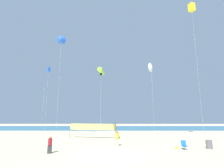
# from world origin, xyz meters

# --- Properties ---
(ground_plane) EXTENTS (120.00, 120.00, 0.00)m
(ground_plane) POSITION_xyz_m (0.00, 0.00, 0.00)
(ground_plane) COLOR beige
(ocean_band) EXTENTS (120.00, 20.00, 0.01)m
(ocean_band) POSITION_xyz_m (0.00, 35.07, 0.00)
(ocean_band) COLOR teal
(ocean_band) RESTS_ON ground
(beachgoer_mustard_shirt) EXTENTS (0.40, 0.40, 1.73)m
(beachgoer_mustard_shirt) POSITION_xyz_m (0.76, 4.64, 0.93)
(beachgoer_mustard_shirt) COLOR #99B28C
(beachgoer_mustard_shirt) RESTS_ON ground
(beachgoer_maroon_shirt) EXTENTS (0.36, 0.36, 1.59)m
(beachgoer_maroon_shirt) POSITION_xyz_m (-5.52, 0.64, 0.85)
(beachgoer_maroon_shirt) COLOR #2D2D33
(beachgoer_maroon_shirt) RESTS_ON ground
(folding_beach_chair) EXTENTS (0.52, 0.65, 0.89)m
(folding_beach_chair) POSITION_xyz_m (7.58, 2.61, 0.47)
(folding_beach_chair) COLOR #1959B2
(folding_beach_chair) RESTS_ON ground
(trash_barrel) EXTENTS (0.63, 0.63, 0.88)m
(trash_barrel) POSITION_xyz_m (10.33, 2.98, 0.44)
(trash_barrel) COLOR #595960
(trash_barrel) RESTS_ON ground
(volleyball_net) EXTENTS (7.28, 1.56, 2.40)m
(volleyball_net) POSITION_xyz_m (-2.91, 11.26, 1.63)
(volleyball_net) COLOR #4C4C51
(volleyball_net) RESTS_ON ground
(beach_handbag) EXTENTS (0.28, 0.14, 0.23)m
(beach_handbag) POSITION_xyz_m (6.91, 2.94, 0.11)
(beach_handbag) COLOR gold
(beach_handbag) RESTS_ON ground
(kite_blue_delta) EXTENTS (1.50, 0.77, 16.32)m
(kite_blue_delta) POSITION_xyz_m (-8.08, 10.05, 15.59)
(kite_blue_delta) COLOR silver
(kite_blue_delta) RESTS_ON ground
(kite_blue_box) EXTENTS (0.70, 0.70, 12.66)m
(kite_blue_box) POSITION_xyz_m (-12.26, 16.31, 12.21)
(kite_blue_box) COLOR silver
(kite_blue_box) RESTS_ON ground
(kite_yellow_box) EXTENTS (0.99, 0.99, 20.25)m
(kite_yellow_box) POSITION_xyz_m (12.30, 7.73, 19.61)
(kite_yellow_box) COLOR silver
(kite_yellow_box) RESTS_ON ground
(kite_white_delta) EXTENTS (1.18, 1.33, 11.72)m
(kite_white_delta) POSITION_xyz_m (6.39, 10.48, 10.99)
(kite_white_delta) COLOR silver
(kite_white_delta) RESTS_ON ground
(kite_lime_tube) EXTENTS (0.79, 2.03, 9.29)m
(kite_lime_tube) POSITION_xyz_m (-1.24, 5.38, 8.97)
(kite_lime_tube) COLOR silver
(kite_lime_tube) RESTS_ON ground
(kite_green_diamond) EXTENTS (0.58, 0.58, 8.94)m
(kite_green_diamond) POSITION_xyz_m (-13.93, 18.86, 8.52)
(kite_green_diamond) COLOR silver
(kite_green_diamond) RESTS_ON ground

